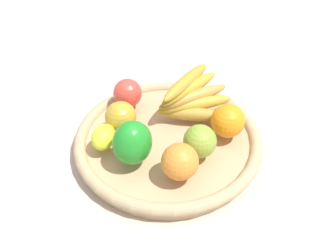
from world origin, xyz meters
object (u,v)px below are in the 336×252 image
object	(u,v)px
apple_2	(121,117)
orange_1	(180,162)
apple_0	(128,93)
banana_bunch	(192,97)
apple_1	(200,141)
orange_0	(228,121)
bell_pepper	(132,143)
lemon_0	(104,137)

from	to	relation	value
apple_2	orange_1	xyz separation A→B (m)	(-0.11, 0.13, 0.00)
apple_2	apple_0	world-z (taller)	apple_2
banana_bunch	apple_2	distance (m)	0.16
apple_2	banana_bunch	bearing A→B (deg)	-162.02
apple_1	orange_0	size ratio (longest dim) A/B	0.94
apple_1	apple_0	xyz separation A→B (m)	(0.14, -0.16, -0.00)
bell_pepper	orange_0	xyz separation A→B (m)	(-0.19, -0.06, -0.01)
banana_bunch	orange_1	size ratio (longest dim) A/B	2.48
apple_2	orange_0	xyz separation A→B (m)	(-0.22, 0.03, 0.00)
lemon_0	apple_0	bearing A→B (deg)	-108.64
apple_1	bell_pepper	bearing A→B (deg)	4.39
lemon_0	bell_pepper	xyz separation A→B (m)	(-0.06, 0.04, 0.02)
apple_2	apple_1	bearing A→B (deg)	152.09
banana_bunch	lemon_0	size ratio (longest dim) A/B	2.77
apple_1	banana_bunch	bearing A→B (deg)	-89.35
apple_2	bell_pepper	size ratio (longest dim) A/B	0.73
apple_1	orange_1	bearing A→B (deg)	51.21
orange_1	bell_pepper	size ratio (longest dim) A/B	0.77
apple_1	orange_1	world-z (taller)	orange_1
orange_1	bell_pepper	world-z (taller)	bell_pepper
apple_2	orange_0	size ratio (longest dim) A/B	0.94
orange_1	bell_pepper	bearing A→B (deg)	-26.90
lemon_0	bell_pepper	distance (m)	0.08
orange_0	lemon_0	bearing A→B (deg)	4.89
banana_bunch	bell_pepper	world-z (taller)	bell_pepper
orange_1	orange_0	bearing A→B (deg)	-134.65
apple_1	apple_0	size ratio (longest dim) A/B	1.01
bell_pepper	apple_0	bearing A→B (deg)	-129.63
orange_0	apple_0	bearing A→B (deg)	-28.28
orange_0	apple_2	bearing A→B (deg)	-7.09
apple_2	bell_pepper	distance (m)	0.10
apple_2	lemon_0	xyz separation A→B (m)	(0.03, 0.05, -0.01)
apple_2	apple_1	xyz separation A→B (m)	(-0.15, 0.08, -0.00)
apple_0	orange_0	size ratio (longest dim) A/B	0.93
lemon_0	orange_0	bearing A→B (deg)	-175.11
lemon_0	orange_1	bearing A→B (deg)	149.14
apple_1	apple_0	distance (m)	0.22
apple_0	orange_0	xyz separation A→B (m)	(-0.21, 0.11, 0.00)
orange_1	bell_pepper	xyz separation A→B (m)	(0.08, -0.04, 0.01)
lemon_0	bell_pepper	size ratio (longest dim) A/B	0.69
banana_bunch	lemon_0	distance (m)	0.21
apple_0	bell_pepper	size ratio (longest dim) A/B	0.72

